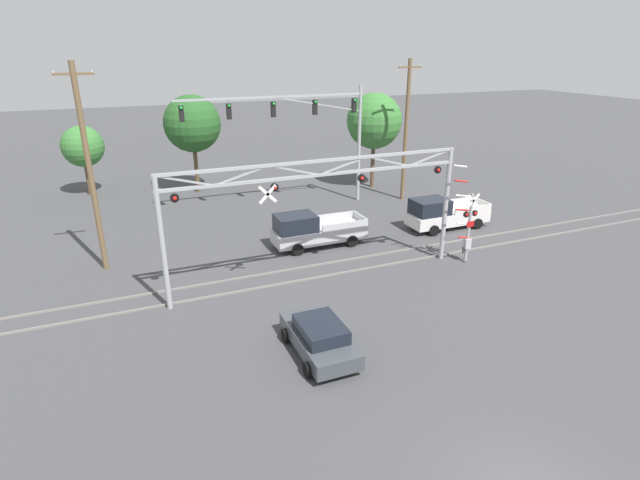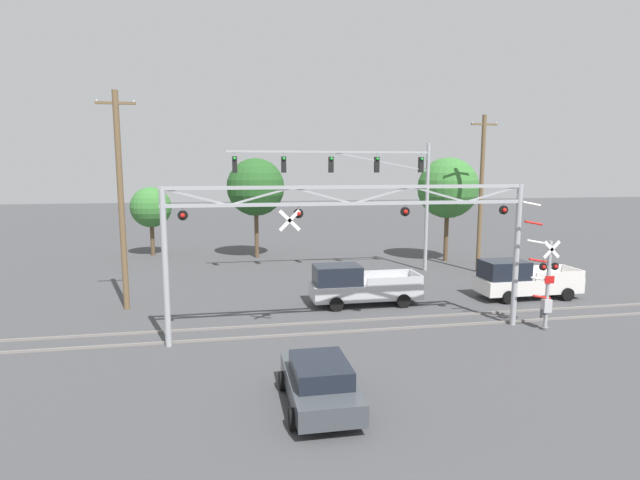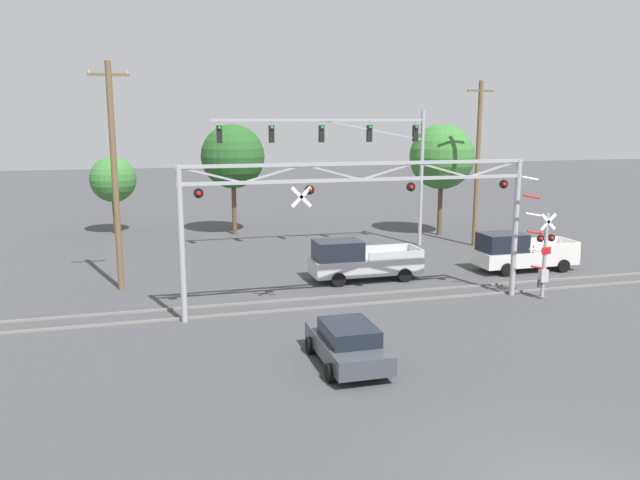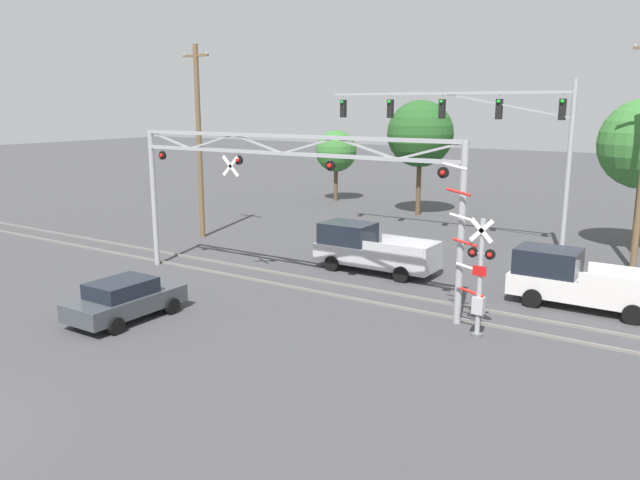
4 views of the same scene
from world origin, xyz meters
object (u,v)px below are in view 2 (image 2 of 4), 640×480
(crossing_signal_mast, at_px, (546,285))
(background_tree_far_right_verge, at_px, (256,187))
(crossing_gantry, at_px, (352,229))
(sedan_waiting, at_px, (320,382))
(utility_pole_right, at_px, (481,193))
(background_tree_far_left_verge, at_px, (448,188))
(utility_pole_left, at_px, (121,200))
(traffic_signal_span, at_px, (373,180))
(pickup_truck_lead, at_px, (358,286))
(pickup_truck_following, at_px, (521,280))
(background_tree_beyond_span, at_px, (151,207))

(crossing_signal_mast, distance_m, background_tree_far_right_verge, 23.07)
(crossing_gantry, height_order, sedan_waiting, crossing_gantry)
(utility_pole_right, bearing_deg, background_tree_far_left_verge, 96.37)
(crossing_signal_mast, xyz_separation_m, utility_pole_left, (-18.23, 6.65, 3.42))
(crossing_signal_mast, height_order, background_tree_far_right_verge, background_tree_far_right_verge)
(traffic_signal_span, relative_size, pickup_truck_lead, 2.39)
(sedan_waiting, bearing_deg, background_tree_far_right_verge, 90.72)
(background_tree_far_left_verge, distance_m, background_tree_far_right_verge, 14.39)
(crossing_gantry, xyz_separation_m, crossing_signal_mast, (8.28, -0.86, -2.48))
(pickup_truck_following, xyz_separation_m, sedan_waiting, (-12.80, -10.03, -0.26))
(utility_pole_left, xyz_separation_m, utility_pole_right, (21.43, 5.11, -0.10))
(utility_pole_left, relative_size, background_tree_beyond_span, 1.93)
(background_tree_far_left_verge, bearing_deg, crossing_signal_mast, -99.84)
(traffic_signal_span, bearing_deg, crossing_signal_mast, -73.11)
(pickup_truck_following, bearing_deg, crossing_gantry, -158.39)
(utility_pole_right, bearing_deg, utility_pole_left, -166.59)
(utility_pole_right, bearing_deg, crossing_signal_mast, -105.24)
(crossing_gantry, distance_m, background_tree_far_left_verge, 18.62)
(crossing_signal_mast, relative_size, pickup_truck_lead, 1.00)
(pickup_truck_following, bearing_deg, background_tree_far_left_verge, 86.47)
(pickup_truck_following, xyz_separation_m, background_tree_far_right_verge, (-13.12, 14.99, 4.44))
(background_tree_far_left_verge, bearing_deg, background_tree_beyond_span, 163.15)
(crossing_signal_mast, bearing_deg, background_tree_far_left_verge, 80.16)
(traffic_signal_span, height_order, sedan_waiting, traffic_signal_span)
(crossing_gantry, xyz_separation_m, background_tree_beyond_span, (-10.87, 21.60, -0.64))
(crossing_signal_mast, xyz_separation_m, background_tree_beyond_span, (-19.15, 22.46, 1.84))
(pickup_truck_lead, relative_size, utility_pole_right, 0.54)
(utility_pole_left, distance_m, background_tree_beyond_span, 15.92)
(sedan_waiting, relative_size, background_tree_far_left_verge, 0.53)
(traffic_signal_span, height_order, utility_pole_left, utility_pole_left)
(crossing_signal_mast, height_order, utility_pole_left, utility_pole_left)
(pickup_truck_lead, relative_size, sedan_waiting, 1.35)
(pickup_truck_lead, height_order, pickup_truck_following, same)
(sedan_waiting, relative_size, utility_pole_right, 0.40)
(pickup_truck_lead, xyz_separation_m, utility_pole_left, (-11.40, 1.33, 4.40))
(crossing_signal_mast, bearing_deg, sedan_waiting, -154.74)
(pickup_truck_lead, relative_size, background_tree_far_left_verge, 0.72)
(utility_pole_left, bearing_deg, traffic_signal_span, 23.30)
(background_tree_beyond_span, bearing_deg, crossing_signal_mast, -49.56)
(crossing_signal_mast, relative_size, background_tree_beyond_span, 1.02)
(pickup_truck_lead, height_order, background_tree_far_right_verge, background_tree_far_right_verge)
(pickup_truck_following, relative_size, utility_pole_left, 0.52)
(crossing_gantry, relative_size, crossing_signal_mast, 2.70)
(crossing_signal_mast, xyz_separation_m, background_tree_far_left_verge, (2.75, 15.83, 3.46))
(crossing_gantry, xyz_separation_m, utility_pole_left, (-9.95, 5.78, 0.94))
(crossing_signal_mast, xyz_separation_m, pickup_truck_lead, (-6.83, 5.32, -0.98))
(crossing_gantry, distance_m, background_tree_beyond_span, 24.19)
(crossing_gantry, relative_size, utility_pole_left, 1.43)
(crossing_gantry, bearing_deg, utility_pole_right, 43.50)
(sedan_waiting, bearing_deg, background_tree_far_left_verge, 57.18)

